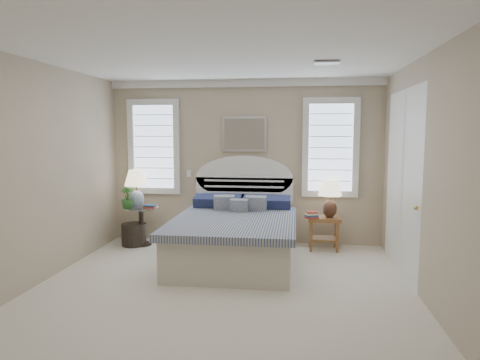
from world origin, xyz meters
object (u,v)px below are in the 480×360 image
floor_pot (134,234)px  lamp_left (137,184)px  side_table_left (141,222)px  nightstand_right (324,226)px  lamp_right (330,194)px  bed (236,233)px

floor_pot → lamp_left: lamp_left is taller
side_table_left → nightstand_right: side_table_left is taller
lamp_left → lamp_right: bearing=1.7°
bed → floor_pot: bearing=162.4°
floor_pot → bed: bearing=-17.6°
bed → lamp_left: size_ratio=3.66×
side_table_left → lamp_left: size_ratio=1.01×
bed → floor_pot: size_ratio=5.73×
bed → side_table_left: bed is taller
bed → nightstand_right: 1.47m
nightstand_right → lamp_left: 3.07m
nightstand_right → lamp_right: lamp_right is taller
floor_pot → lamp_right: 3.23m
side_table_left → nightstand_right: 2.95m
nightstand_right → floor_pot: bearing=-177.5°
lamp_left → lamp_right: 3.09m
side_table_left → floor_pot: 0.24m
bed → side_table_left: 1.75m
bed → side_table_left: size_ratio=3.61×
bed → lamp_left: (-1.70, 0.56, 0.62)m
lamp_right → bed: bearing=-154.6°
lamp_left → lamp_right: size_ratio=1.04×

